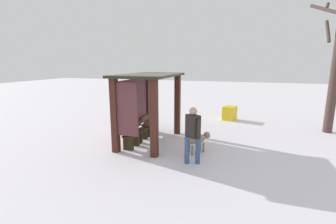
% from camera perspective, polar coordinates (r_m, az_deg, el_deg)
% --- Properties ---
extents(ground_plane, '(60.00, 60.00, 0.00)m').
position_cam_1_polar(ground_plane, '(8.88, -4.26, -7.06)').
color(ground_plane, white).
extents(bus_shelter, '(3.02, 1.78, 2.47)m').
position_cam_1_polar(bus_shelter, '(8.47, -5.88, 3.74)').
color(bus_shelter, '#431F16').
rests_on(bus_shelter, ground).
extents(bench_left_inside, '(0.67, 0.40, 0.75)m').
position_cam_1_polar(bench_left_inside, '(8.27, -8.83, -6.33)').
color(bench_left_inside, '#432E18').
rests_on(bench_left_inside, ground).
extents(bench_center_inside, '(0.67, 0.34, 0.70)m').
position_cam_1_polar(bench_center_inside, '(8.94, -6.59, -5.04)').
color(bench_center_inside, '#432F29').
rests_on(bench_center_inside, ground).
extents(bench_right_inside, '(0.67, 0.42, 0.76)m').
position_cam_1_polar(bench_right_inside, '(9.61, -4.67, -3.65)').
color(bench_right_inside, brown).
rests_on(bench_right_inside, ground).
extents(person_walking, '(0.45, 0.50, 1.65)m').
position_cam_1_polar(person_walking, '(6.75, 5.96, -4.67)').
color(person_walking, '#2B2620').
rests_on(person_walking, ground).
extents(dog, '(0.86, 0.71, 0.63)m').
position_cam_1_polar(dog, '(7.75, 7.20, -6.52)').
color(dog, gray).
rests_on(dog, ground).
extents(bare_tree, '(1.84, 1.32, 5.68)m').
position_cam_1_polar(bare_tree, '(11.67, 35.20, 10.16)').
color(bare_tree, '#493631').
rests_on(bare_tree, ground).
extents(grit_bin, '(0.83, 0.73, 0.69)m').
position_cam_1_polar(grit_bin, '(12.49, 14.54, -0.26)').
color(grit_bin, yellow).
rests_on(grit_bin, ground).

